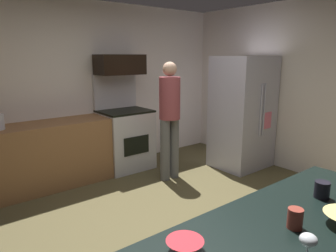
% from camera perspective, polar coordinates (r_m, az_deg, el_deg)
% --- Properties ---
extents(ground_plane, '(5.20, 4.80, 0.02)m').
position_cam_1_polar(ground_plane, '(3.49, 2.68, -18.23)').
color(ground_plane, brown).
extents(wall_back, '(5.20, 0.12, 2.60)m').
position_cam_1_polar(wall_back, '(5.02, -15.07, 6.74)').
color(wall_back, silver).
rests_on(wall_back, ground).
extents(wall_right, '(0.12, 4.80, 2.60)m').
position_cam_1_polar(wall_right, '(5.07, 25.22, 6.02)').
color(wall_right, silver).
rests_on(wall_right, ground).
extents(lower_cabinet_run, '(2.40, 0.60, 0.90)m').
position_cam_1_polar(lower_cabinet_run, '(4.56, -23.06, -5.34)').
color(lower_cabinet_run, '#8D5E38').
rests_on(lower_cabinet_run, ground).
extents(oven_range, '(0.76, 0.65, 1.50)m').
position_cam_1_polar(oven_range, '(5.05, -7.87, -2.00)').
color(oven_range, beige).
rests_on(oven_range, ground).
extents(microwave, '(0.74, 0.38, 0.31)m').
position_cam_1_polar(microwave, '(4.96, -8.78, 11.05)').
color(microwave, black).
rests_on(microwave, oven_range).
extents(refrigerator, '(0.86, 0.75, 1.78)m').
position_cam_1_polar(refrigerator, '(5.16, 13.46, 2.39)').
color(refrigerator, '#B9B6C7').
rests_on(refrigerator, ground).
extents(person_cook, '(0.31, 0.30, 1.71)m').
position_cam_1_polar(person_cook, '(4.45, 0.31, 2.05)').
color(person_cook, '#606060').
rests_on(person_cook, ground).
extents(mixing_bowl_small, '(0.18, 0.18, 0.06)m').
position_cam_1_polar(mixing_bowl_small, '(1.53, 3.11, -21.09)').
color(mixing_bowl_small, red).
rests_on(mixing_bowl_small, counter_island).
extents(wine_glass_near, '(0.08, 0.08, 0.14)m').
position_cam_1_polar(wine_glass_near, '(1.54, 24.29, -18.71)').
color(wine_glass_near, silver).
rests_on(wine_glass_near, counter_island).
extents(mug_coffee, '(0.09, 0.09, 0.11)m').
position_cam_1_polar(mug_coffee, '(2.24, 26.37, -10.41)').
color(mug_coffee, black).
rests_on(mug_coffee, counter_island).
extents(mug_tea, '(0.08, 0.08, 0.11)m').
position_cam_1_polar(mug_tea, '(1.82, 22.25, -15.40)').
color(mug_tea, brown).
rests_on(mug_tea, counter_island).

